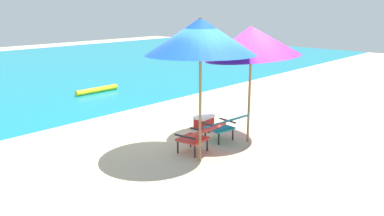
{
  "coord_description": "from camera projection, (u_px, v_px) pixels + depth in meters",
  "views": [
    {
      "loc": [
        -5.78,
        -5.07,
        2.87
      ],
      "look_at": [
        0.0,
        0.34,
        0.75
      ],
      "focal_mm": 35.59,
      "sensor_mm": 36.0,
      "label": 1
    }
  ],
  "objects": [
    {
      "name": "lounge_chair_left",
      "position": [
        200.0,
        135.0,
        7.55
      ],
      "size": [
        0.65,
        0.94,
        0.68
      ],
      "color": "red",
      "rests_on": "ground_plane"
    },
    {
      "name": "beach_umbrella_left",
      "position": [
        201.0,
        37.0,
        6.69
      ],
      "size": [
        2.82,
        2.82,
        2.71
      ],
      "color": "olive",
      "rests_on": "ground_plane"
    },
    {
      "name": "ground_plane",
      "position": [
        98.0,
        111.0,
        10.8
      ],
      "size": [
        40.0,
        40.0,
        0.0
      ],
      "primitive_type": "plane",
      "color": "#CCB78E"
    },
    {
      "name": "beach_umbrella_right",
      "position": [
        251.0,
        42.0,
        7.8
      ],
      "size": [
        2.73,
        2.75,
        2.58
      ],
      "color": "olive",
      "rests_on": "ground_plane"
    },
    {
      "name": "cooler_box",
      "position": [
        204.0,
        122.0,
        9.22
      ],
      "size": [
        0.5,
        0.36,
        0.32
      ],
      "color": "red",
      "rests_on": "ground_plane"
    },
    {
      "name": "lounge_chair_right",
      "position": [
        225.0,
        124.0,
        8.2
      ],
      "size": [
        0.62,
        0.92,
        0.68
      ],
      "color": "teal",
      "rests_on": "ground_plane"
    },
    {
      "name": "swim_buoy",
      "position": [
        97.0,
        90.0,
        13.04
      ],
      "size": [
        1.6,
        0.18,
        0.18
      ],
      "primitive_type": "cylinder",
      "rotation": [
        0.0,
        1.57,
        0.0
      ],
      "color": "yellow",
      "rests_on": "ocean_band"
    }
  ]
}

